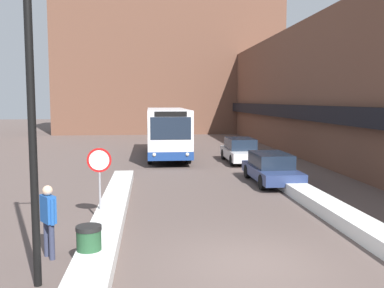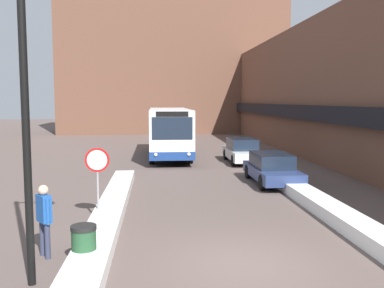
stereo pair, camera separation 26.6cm
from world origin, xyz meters
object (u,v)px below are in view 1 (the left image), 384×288
Objects in this scene: stop_sign at (99,168)px; parked_car_middle at (240,150)px; city_bus at (167,131)px; street_lamp at (44,73)px; pedestrian at (48,215)px; trash_bin at (89,246)px; parked_car_front at (271,168)px.

parked_car_middle is at bearing 59.93° from stop_sign.
city_bus is 2.26× the size of parked_car_middle.
street_lamp reaches higher than stop_sign.
city_bus is 5.87× the size of pedestrian.
pedestrian is 1.35m from trash_bin.
parked_car_middle is 17.43m from trash_bin.
parked_car_middle is (4.38, -3.04, -1.01)m from city_bus.
pedestrian is at bearing -105.89° from stop_sign.
parked_car_front is 0.98× the size of parked_car_middle.
trash_bin is at bearing -126.88° from parked_car_front.
city_bus is 1.47× the size of street_lamp.
stop_sign is 1.31× the size of pedestrian.
city_bus is at bearing 80.81° from street_lamp.
city_bus reaches higher than stop_sign.
parked_car_front is 1.95× the size of stop_sign.
pedestrian is (-7.99, -8.65, 0.36)m from parked_car_front.
city_bus is 20.39m from street_lamp.
stop_sign reaches higher than parked_car_front.
city_bus is 10.74m from parked_car_front.
city_bus is 19.23m from trash_bin.
parked_car_front is 9.10m from stop_sign.
parked_car_front is 13.25m from street_lamp.
parked_car_middle is at bearing 66.48° from trash_bin.
street_lamp is at bearing -22.10° from pedestrian.
parked_car_front is at bearing -90.00° from parked_car_middle.
parked_car_middle is (0.00, 6.71, 0.04)m from parked_car_front.
city_bus reaches higher than trash_bin.
stop_sign is 3.89m from trash_bin.
stop_sign is 3.24m from pedestrian.
stop_sign is at bearing 83.94° from street_lamp.
parked_car_middle is at bearing 116.86° from pedestrian.
trash_bin is at bearing -87.49° from stop_sign.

